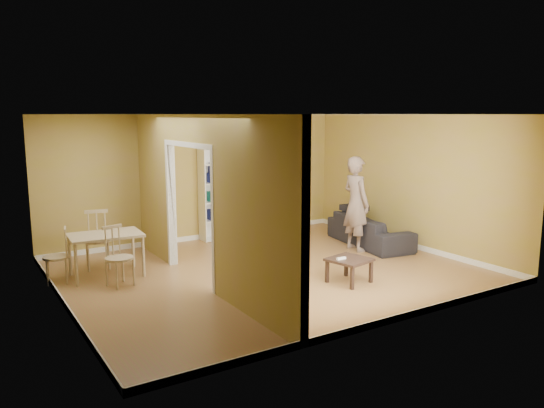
{
  "coord_description": "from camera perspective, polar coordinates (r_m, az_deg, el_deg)",
  "views": [
    {
      "loc": [
        -4.47,
        -7.32,
        2.6
      ],
      "look_at": [
        0.2,
        0.2,
        1.1
      ],
      "focal_mm": 35.0,
      "sensor_mm": 36.0,
      "label": 1
    }
  ],
  "objects": [
    {
      "name": "game_controller",
      "position": [
        8.29,
        7.46,
        -5.82
      ],
      "size": [
        0.16,
        0.04,
        0.03
      ],
      "primitive_type": "cube",
      "color": "white",
      "rests_on": "coffee_table"
    },
    {
      "name": "dining_table",
      "position": [
        8.97,
        -17.49,
        -3.56
      ],
      "size": [
        1.12,
        0.75,
        0.7
      ],
      "rotation": [
        0.0,
        0.0,
        -0.06
      ],
      "color": "tan",
      "rests_on": "ground"
    },
    {
      "name": "chair_left",
      "position": [
        8.92,
        -22.21,
        -5.16
      ],
      "size": [
        0.47,
        0.47,
        0.87
      ],
      "primitive_type": null,
      "rotation": [
        0.0,
        0.0,
        -1.77
      ],
      "color": "#C9B585",
      "rests_on": "ground"
    },
    {
      "name": "paper_box_teal",
      "position": [
        11.11,
        -5.82,
        0.86
      ],
      "size": [
        0.4,
        0.26,
        0.2
      ],
      "primitive_type": "cube",
      "color": "teal",
      "rests_on": "bookshelf"
    },
    {
      "name": "wall_speaker",
      "position": [
        11.68,
        -1.03,
        6.18
      ],
      "size": [
        0.1,
        0.1,
        0.1
      ],
      "primitive_type": "cube",
      "color": "black",
      "rests_on": "room_shell"
    },
    {
      "name": "sofa",
      "position": [
        10.83,
        10.47,
        -2.3
      ],
      "size": [
        2.17,
        1.19,
        0.79
      ],
      "primitive_type": "imported",
      "rotation": [
        0.0,
        0.0,
        1.42
      ],
      "color": "black",
      "rests_on": "ground"
    },
    {
      "name": "partition",
      "position": [
        8.12,
        -7.67,
        0.32
      ],
      "size": [
        0.22,
        5.5,
        2.6
      ],
      "primitive_type": null,
      "color": "#A29233",
      "rests_on": "ground"
    },
    {
      "name": "room_shell",
      "position": [
        8.67,
        -0.43,
        1.0
      ],
      "size": [
        6.5,
        6.5,
        6.5
      ],
      "color": "#97633F",
      "rests_on": "ground"
    },
    {
      "name": "chair_near",
      "position": [
        8.43,
        -16.12,
        -5.45
      ],
      "size": [
        0.53,
        0.53,
        0.93
      ],
      "primitive_type": null,
      "rotation": [
        0.0,
        0.0,
        0.28
      ],
      "color": "tan",
      "rests_on": "ground"
    },
    {
      "name": "paper_box_navy_b",
      "position": [
        11.06,
        -5.82,
        2.87
      ],
      "size": [
        0.39,
        0.25,
        0.2
      ],
      "primitive_type": "cube",
      "color": "#1C204D",
      "rests_on": "bookshelf"
    },
    {
      "name": "coffee_table",
      "position": [
        8.38,
        8.31,
        -6.2
      ],
      "size": [
        0.58,
        0.58,
        0.39
      ],
      "rotation": [
        0.0,
        0.0,
        0.22
      ],
      "color": "black",
      "rests_on": "ground"
    },
    {
      "name": "bookshelf",
      "position": [
        11.16,
        -5.73,
        1.34
      ],
      "size": [
        0.84,
        0.37,
        2.01
      ],
      "color": "white",
      "rests_on": "ground"
    },
    {
      "name": "chair_far",
      "position": [
        9.49,
        -18.32,
        -3.51
      ],
      "size": [
        0.56,
        0.56,
        1.05
      ],
      "primitive_type": null,
      "rotation": [
        0.0,
        0.0,
        2.97
      ],
      "color": "tan",
      "rests_on": "ground"
    },
    {
      "name": "paper_box_navy_c",
      "position": [
        11.06,
        -5.64,
        3.94
      ],
      "size": [
        0.4,
        0.26,
        0.2
      ],
      "primitive_type": "cube",
      "color": "navy",
      "rests_on": "bookshelf"
    },
    {
      "name": "paper_box_navy_a",
      "position": [
        11.18,
        -5.72,
        -1.1
      ],
      "size": [
        0.42,
        0.27,
        0.22
      ],
      "primitive_type": "cube",
      "color": "navy",
      "rests_on": "bookshelf"
    },
    {
      "name": "person",
      "position": [
        10.26,
        9.05,
        0.91
      ],
      "size": [
        0.8,
        0.64,
        2.14
      ],
      "primitive_type": "imported",
      "rotation": [
        0.0,
        0.0,
        1.52
      ],
      "color": "slate",
      "rests_on": "ground"
    }
  ]
}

